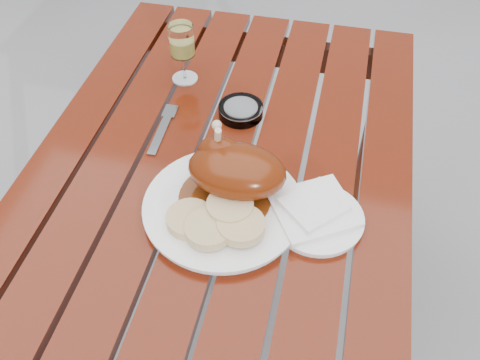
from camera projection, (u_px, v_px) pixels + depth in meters
name	position (u px, v px, depth m)	size (l,w,h in m)	color
ground	(227.00, 328.00, 1.69)	(60.00, 60.00, 0.00)	slate
table	(225.00, 260.00, 1.41)	(0.80, 1.20, 0.75)	maroon
dinner_plate	(223.00, 207.00, 1.04)	(0.31, 0.31, 0.02)	white
roast_duck	(234.00, 169.00, 1.02)	(0.20, 0.18, 0.14)	#542209
bread_dumplings	(217.00, 220.00, 0.98)	(0.19, 0.14, 0.03)	#D3B780
wine_glass	(183.00, 53.00, 1.28)	(0.06, 0.06, 0.15)	#D3CE60
side_plate	(317.00, 219.00, 1.02)	(0.18, 0.18, 0.01)	white
napkin	(313.00, 209.00, 1.02)	(0.15, 0.14, 0.01)	white
ashtray	(241.00, 110.00, 1.23)	(0.10, 0.10, 0.03)	#B2B7BC
fork	(161.00, 131.00, 1.20)	(0.02, 0.16, 0.01)	gray
knife	(254.00, 195.00, 1.07)	(0.02, 0.19, 0.01)	gray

